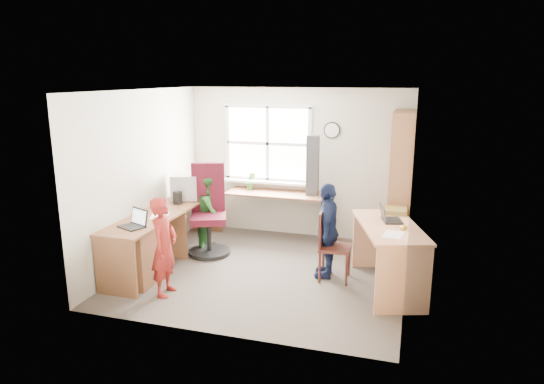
{
  "coord_description": "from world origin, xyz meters",
  "views": [
    {
      "loc": [
        1.81,
        -5.83,
        2.57
      ],
      "look_at": [
        0.0,
        0.25,
        1.05
      ],
      "focal_mm": 32.0,
      "sensor_mm": 36.0,
      "label": 1
    }
  ],
  "objects_px": {
    "bookshelf": "(401,188)",
    "laptop_right": "(388,217)",
    "crt_monitor": "(185,187)",
    "wooden_chair": "(330,243)",
    "laptop_left": "(135,223)",
    "cd_tower": "(313,165)",
    "l_desk": "(168,237)",
    "person_navy": "(327,230)",
    "potted_plant": "(251,181)",
    "right_desk": "(389,243)",
    "swivel_chair": "(209,215)",
    "person_green": "(210,212)",
    "person_red": "(164,247)"
  },
  "relations": [
    {
      "from": "potted_plant",
      "to": "person_navy",
      "type": "distance_m",
      "value": 2.09
    },
    {
      "from": "wooden_chair",
      "to": "laptop_left",
      "type": "bearing_deg",
      "value": -163.3
    },
    {
      "from": "person_red",
      "to": "swivel_chair",
      "type": "bearing_deg",
      "value": -0.86
    },
    {
      "from": "right_desk",
      "to": "person_navy",
      "type": "height_order",
      "value": "person_navy"
    },
    {
      "from": "l_desk",
      "to": "person_red",
      "type": "distance_m",
      "value": 0.8
    },
    {
      "from": "bookshelf",
      "to": "crt_monitor",
      "type": "relative_size",
      "value": 4.42
    },
    {
      "from": "l_desk",
      "to": "laptop_right",
      "type": "height_order",
      "value": "laptop_right"
    },
    {
      "from": "laptop_right",
      "to": "cd_tower",
      "type": "xyz_separation_m",
      "value": [
        -1.25,
        1.36,
        0.35
      ]
    },
    {
      "from": "right_desk",
      "to": "swivel_chair",
      "type": "distance_m",
      "value": 2.68
    },
    {
      "from": "person_navy",
      "to": "person_green",
      "type": "bearing_deg",
      "value": -111.6
    },
    {
      "from": "wooden_chair",
      "to": "laptop_left",
      "type": "relative_size",
      "value": 2.31
    },
    {
      "from": "crt_monitor",
      "to": "wooden_chair",
      "type": "bearing_deg",
      "value": -31.43
    },
    {
      "from": "crt_monitor",
      "to": "potted_plant",
      "type": "xyz_separation_m",
      "value": [
        0.74,
        0.9,
        -0.05
      ]
    },
    {
      "from": "laptop_right",
      "to": "person_navy",
      "type": "distance_m",
      "value": 0.8
    },
    {
      "from": "l_desk",
      "to": "bookshelf",
      "type": "relative_size",
      "value": 1.4
    },
    {
      "from": "l_desk",
      "to": "person_navy",
      "type": "distance_m",
      "value": 2.14
    },
    {
      "from": "person_navy",
      "to": "l_desk",
      "type": "bearing_deg",
      "value": -84.39
    },
    {
      "from": "cd_tower",
      "to": "person_green",
      "type": "xyz_separation_m",
      "value": [
        -1.42,
        -0.78,
        -0.65
      ]
    },
    {
      "from": "right_desk",
      "to": "wooden_chair",
      "type": "height_order",
      "value": "wooden_chair"
    },
    {
      "from": "laptop_right",
      "to": "l_desk",
      "type": "bearing_deg",
      "value": 82.98
    },
    {
      "from": "l_desk",
      "to": "potted_plant",
      "type": "relative_size",
      "value": 10.08
    },
    {
      "from": "l_desk",
      "to": "right_desk",
      "type": "relative_size",
      "value": 1.9
    },
    {
      "from": "person_red",
      "to": "person_navy",
      "type": "xyz_separation_m",
      "value": [
        1.76,
        1.1,
        0.02
      ]
    },
    {
      "from": "l_desk",
      "to": "laptop_left",
      "type": "relative_size",
      "value": 7.48
    },
    {
      "from": "l_desk",
      "to": "cd_tower",
      "type": "relative_size",
      "value": 3.15
    },
    {
      "from": "crt_monitor",
      "to": "person_green",
      "type": "bearing_deg",
      "value": -5.58
    },
    {
      "from": "laptop_right",
      "to": "person_green",
      "type": "distance_m",
      "value": 2.75
    },
    {
      "from": "wooden_chair",
      "to": "laptop_left",
      "type": "height_order",
      "value": "laptop_left"
    },
    {
      "from": "right_desk",
      "to": "potted_plant",
      "type": "distance_m",
      "value": 2.81
    },
    {
      "from": "potted_plant",
      "to": "person_red",
      "type": "bearing_deg",
      "value": -95.34
    },
    {
      "from": "potted_plant",
      "to": "person_green",
      "type": "height_order",
      "value": "person_green"
    },
    {
      "from": "bookshelf",
      "to": "person_navy",
      "type": "xyz_separation_m",
      "value": [
        -0.86,
        -1.08,
        -0.38
      ]
    },
    {
      "from": "bookshelf",
      "to": "person_green",
      "type": "height_order",
      "value": "bookshelf"
    },
    {
      "from": "crt_monitor",
      "to": "cd_tower",
      "type": "relative_size",
      "value": 0.51
    },
    {
      "from": "laptop_left",
      "to": "l_desk",
      "type": "bearing_deg",
      "value": 96.99
    },
    {
      "from": "person_navy",
      "to": "laptop_right",
      "type": "bearing_deg",
      "value": 83.87
    },
    {
      "from": "bookshelf",
      "to": "laptop_right",
      "type": "height_order",
      "value": "bookshelf"
    },
    {
      "from": "crt_monitor",
      "to": "laptop_left",
      "type": "xyz_separation_m",
      "value": [
        0.0,
        -1.41,
        -0.14
      ]
    },
    {
      "from": "person_red",
      "to": "person_navy",
      "type": "relative_size",
      "value": 0.96
    },
    {
      "from": "crt_monitor",
      "to": "person_green",
      "type": "height_order",
      "value": "person_green"
    },
    {
      "from": "right_desk",
      "to": "bookshelf",
      "type": "relative_size",
      "value": 0.74
    },
    {
      "from": "laptop_left",
      "to": "cd_tower",
      "type": "bearing_deg",
      "value": 76.03
    },
    {
      "from": "right_desk",
      "to": "wooden_chair",
      "type": "distance_m",
      "value": 0.75
    },
    {
      "from": "wooden_chair",
      "to": "cd_tower",
      "type": "distance_m",
      "value": 1.7
    },
    {
      "from": "bookshelf",
      "to": "laptop_right",
      "type": "relative_size",
      "value": 5.81
    },
    {
      "from": "l_desk",
      "to": "wooden_chair",
      "type": "distance_m",
      "value": 2.17
    },
    {
      "from": "right_desk",
      "to": "person_navy",
      "type": "distance_m",
      "value": 0.81
    },
    {
      "from": "bookshelf",
      "to": "potted_plant",
      "type": "distance_m",
      "value": 2.41
    },
    {
      "from": "cd_tower",
      "to": "person_navy",
      "type": "xyz_separation_m",
      "value": [
        0.49,
        -1.35,
        -0.59
      ]
    },
    {
      "from": "swivel_chair",
      "to": "cd_tower",
      "type": "xyz_separation_m",
      "value": [
        1.35,
        0.97,
        0.65
      ]
    }
  ]
}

